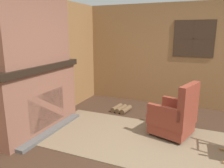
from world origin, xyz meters
TOP-DOWN VIEW (x-y plane):
  - ground_plane at (0.00, 0.00)m, footprint 14.00×14.00m
  - wood_panel_wall_left at (-2.53, 0.00)m, footprint 0.06×5.60m
  - wood_panel_wall_back at (0.01, 2.53)m, footprint 5.60×0.09m
  - fireplace_hearth at (-2.32, 0.00)m, footprint 0.55×1.96m
  - chimney_breast at (-2.33, 0.00)m, footprint 0.30×1.64m
  - area_rug at (-0.39, 0.33)m, footprint 3.72×1.74m
  - armchair at (0.06, 0.73)m, footprint 0.85×0.83m
  - firewood_stack at (-1.26, 1.54)m, footprint 0.42×0.45m
  - oil_lamp_vase at (-2.36, -0.54)m, footprint 0.11×0.11m
  - storage_case at (-2.36, 0.21)m, footprint 0.15×0.27m

SIDE VIEW (x-z plane):
  - ground_plane at x=0.00m, z-range 0.00..0.00m
  - area_rug at x=-0.39m, z-range 0.00..0.01m
  - firewood_stack at x=-1.26m, z-range 0.00..0.12m
  - armchair at x=0.06m, z-range -0.14..0.86m
  - fireplace_hearth at x=-2.32m, z-range -0.01..1.27m
  - wood_panel_wall_left at x=-2.53m, z-range 0.00..2.54m
  - wood_panel_wall_back at x=0.01m, z-range 0.01..2.55m
  - storage_case at x=-2.36m, z-range 1.28..1.39m
  - oil_lamp_vase at x=-2.36m, z-range 1.23..1.53m
  - chimney_breast at x=-2.33m, z-range 1.28..2.52m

